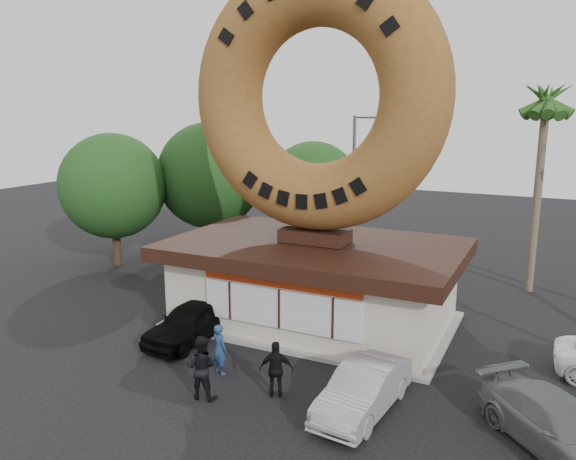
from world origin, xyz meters
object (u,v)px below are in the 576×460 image
(street_lamp, at_px, (356,180))
(car_black, at_px, (191,321))
(car_silver, at_px, (363,389))
(car_grey, at_px, (559,426))
(donut_shop, at_px, (314,280))
(person_right, at_px, (276,370))
(giant_donut, at_px, (316,97))
(person_center, at_px, (201,367))
(person_left, at_px, (220,349))

(street_lamp, xyz_separation_m, car_black, (-1.50, -13.64, -3.77))
(car_silver, height_order, car_grey, car_silver)
(donut_shop, xyz_separation_m, person_right, (1.38, -5.99, -0.90))
(giant_donut, height_order, car_black, giant_donut)
(person_center, bearing_deg, street_lamp, -94.11)
(donut_shop, bearing_deg, giant_donut, 90.00)
(car_black, distance_m, car_silver, 7.57)
(street_lamp, height_order, person_center, street_lamp)
(person_center, xyz_separation_m, car_silver, (4.52, 1.33, -0.29))
(person_center, relative_size, person_right, 1.11)
(donut_shop, xyz_separation_m, car_grey, (8.90, -5.29, -1.09))
(person_left, bearing_deg, person_center, 125.55)
(person_right, bearing_deg, car_black, -50.10)
(giant_donut, relative_size, person_center, 5.16)
(street_lamp, xyz_separation_m, person_left, (0.92, -15.47, -3.64))
(person_center, height_order, car_black, person_center)
(person_left, bearing_deg, donut_shop, -77.42)
(donut_shop, height_order, person_center, donut_shop)
(giant_donut, height_order, car_grey, giant_donut)
(donut_shop, relative_size, street_lamp, 1.40)
(donut_shop, xyz_separation_m, street_lamp, (-1.86, 10.02, 2.72))
(donut_shop, height_order, street_lamp, street_lamp)
(street_lamp, bearing_deg, giant_donut, -79.49)
(person_center, xyz_separation_m, person_right, (1.96, 0.99, -0.10))
(donut_shop, bearing_deg, car_silver, -55.10)
(street_lamp, bearing_deg, person_right, -78.59)
(person_right, xyz_separation_m, car_grey, (7.52, 0.70, -0.20))
(person_right, height_order, car_black, person_right)
(street_lamp, height_order, car_grey, street_lamp)
(donut_shop, xyz_separation_m, person_center, (-0.58, -6.98, -0.80))
(giant_donut, distance_m, person_right, 10.03)
(person_left, xyz_separation_m, car_black, (-2.42, 1.82, -0.12))
(street_lamp, distance_m, person_right, 16.72)
(person_center, xyz_separation_m, car_black, (-2.77, 3.36, -0.25))
(donut_shop, xyz_separation_m, person_left, (-0.94, -5.45, -0.93))
(person_left, relative_size, car_silver, 0.41)
(person_left, bearing_deg, street_lamp, -64.25)
(donut_shop, bearing_deg, person_center, -94.75)
(donut_shop, distance_m, person_left, 5.61)
(giant_donut, relative_size, car_grey, 2.15)
(street_lamp, bearing_deg, car_black, -96.27)
(street_lamp, relative_size, person_right, 4.60)
(donut_shop, distance_m, person_right, 6.21)
(person_right, relative_size, car_grey, 0.38)
(street_lamp, distance_m, person_center, 17.41)
(street_lamp, distance_m, car_grey, 19.09)
(car_silver, bearing_deg, car_grey, 9.90)
(giant_donut, bearing_deg, person_left, -99.75)
(giant_donut, distance_m, street_lamp, 11.04)
(person_center, distance_m, person_right, 2.20)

